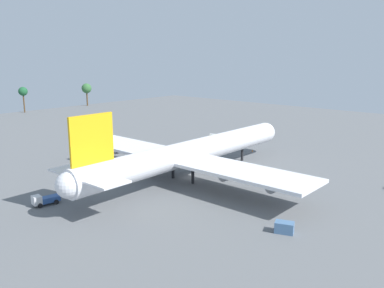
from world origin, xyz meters
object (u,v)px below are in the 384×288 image
at_px(cargo_container_fore, 284,227).
at_px(baggage_tug, 45,200).
at_px(maintenance_van, 212,138).
at_px(pushback_tractor, 69,187).
at_px(safety_cone_nose, 252,151).
at_px(cargo_airplane, 190,153).

bearing_deg(cargo_container_fore, baggage_tug, 115.25).
relative_size(maintenance_van, pushback_tractor, 1.10).
bearing_deg(safety_cone_nose, baggage_tug, 174.54).
height_order(cargo_airplane, baggage_tug, cargo_airplane).
bearing_deg(cargo_airplane, maintenance_van, 31.59).
bearing_deg(cargo_airplane, pushback_tractor, 152.00).
xyz_separation_m(cargo_airplane, pushback_tractor, (-24.38, 12.97, -5.04)).
xyz_separation_m(pushback_tractor, safety_cone_nose, (56.98, -9.30, -0.85)).
xyz_separation_m(cargo_airplane, maintenance_van, (35.94, 22.10, -5.04)).
relative_size(baggage_tug, safety_cone_nose, 9.48).
distance_m(cargo_airplane, maintenance_van, 42.49).
bearing_deg(baggage_tug, maintenance_van, 10.26).
bearing_deg(cargo_airplane, safety_cone_nose, 6.41).
bearing_deg(cargo_container_fore, pushback_tractor, 105.16).
xyz_separation_m(cargo_airplane, safety_cone_nose, (32.59, 3.66, -5.89)).
bearing_deg(maintenance_van, cargo_container_fore, -131.91).
bearing_deg(baggage_tug, cargo_airplane, -17.15).
height_order(baggage_tug, cargo_container_fore, baggage_tug).
distance_m(cargo_airplane, baggage_tug, 33.73).
bearing_deg(cargo_airplane, cargo_container_fore, -111.23).
distance_m(maintenance_van, baggage_tug, 68.89).
height_order(cargo_airplane, pushback_tractor, cargo_airplane).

